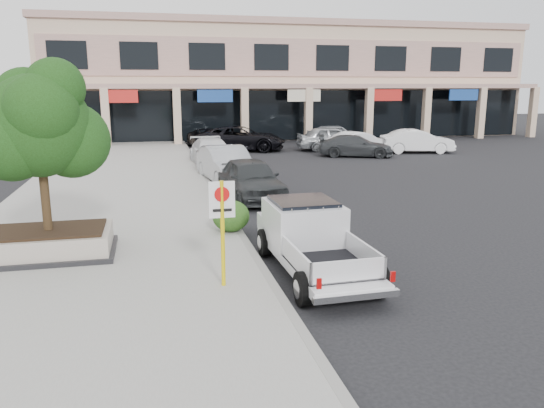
{
  "coord_description": "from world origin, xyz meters",
  "views": [
    {
      "loc": [
        -4.02,
        -12.64,
        4.4
      ],
      "look_at": [
        -0.76,
        1.5,
        1.13
      ],
      "focal_mm": 35.0,
      "sensor_mm": 36.0,
      "label": 1
    }
  ],
  "objects": [
    {
      "name": "curb_car_c",
      "position": [
        -0.71,
        16.56,
        0.74
      ],
      "size": [
        2.3,
        5.19,
        1.48
      ],
      "primitive_type": "imported",
      "rotation": [
        0.0,
        0.0,
        0.05
      ],
      "color": "white",
      "rests_on": "ground"
    },
    {
      "name": "lot_car_b",
      "position": [
        9.21,
        19.67,
        0.72
      ],
      "size": [
        4.62,
        2.64,
        1.44
      ],
      "primitive_type": "imported",
      "rotation": [
        0.0,
        0.0,
        1.84
      ],
      "color": "silver",
      "rests_on": "ground"
    },
    {
      "name": "lot_car_a",
      "position": [
        8.15,
        21.82,
        0.83
      ],
      "size": [
        4.96,
        2.21,
        1.66
      ],
      "primitive_type": "imported",
      "rotation": [
        0.0,
        0.0,
        1.52
      ],
      "color": "#ACB0B4",
      "rests_on": "ground"
    },
    {
      "name": "hedge",
      "position": [
        -1.8,
        2.4,
        0.62
      ],
      "size": [
        1.1,
        0.99,
        0.93
      ],
      "primitive_type": "ellipsoid",
      "color": "#194513",
      "rests_on": "sidewalk"
    },
    {
      "name": "planter",
      "position": [
        -6.64,
        1.22,
        0.48
      ],
      "size": [
        3.2,
        2.2,
        0.68
      ],
      "color": "black",
      "rests_on": "sidewalk"
    },
    {
      "name": "ground",
      "position": [
        0.0,
        0.0,
        0.0
      ],
      "size": [
        120.0,
        120.0,
        0.0
      ],
      "primitive_type": "plane",
      "color": "black",
      "rests_on": "ground"
    },
    {
      "name": "no_parking_sign",
      "position": [
        -2.61,
        -1.86,
        1.63
      ],
      "size": [
        0.55,
        0.09,
        2.3
      ],
      "color": "yellow",
      "rests_on": "sidewalk"
    },
    {
      "name": "curb_car_d",
      "position": [
        -0.01,
        24.66,
        0.69
      ],
      "size": [
        2.86,
        5.2,
        1.38
      ],
      "primitive_type": "imported",
      "rotation": [
        0.0,
        0.0,
        0.12
      ],
      "color": "black",
      "rests_on": "ground"
    },
    {
      "name": "lot_car_d",
      "position": [
        2.0,
        23.01,
        0.84
      ],
      "size": [
        6.58,
        4.49,
        1.67
      ],
      "primitive_type": "imported",
      "rotation": [
        0.0,
        0.0,
        1.26
      ],
      "color": "black",
      "rests_on": "ground"
    },
    {
      "name": "curb_car_a",
      "position": [
        -0.25,
        7.4,
        0.8
      ],
      "size": [
        2.33,
        4.87,
        1.61
      ],
      "primitive_type": "imported",
      "rotation": [
        0.0,
        0.0,
        0.09
      ],
      "color": "#292C2E",
      "rests_on": "ground"
    },
    {
      "name": "planter_tree",
      "position": [
        -6.5,
        1.38,
        3.41
      ],
      "size": [
        2.9,
        2.55,
        4.0
      ],
      "color": "#322013",
      "rests_on": "planter"
    },
    {
      "name": "curb",
      "position": [
        -1.55,
        6.0,
        0.07
      ],
      "size": [
        0.2,
        52.0,
        0.15
      ],
      "primitive_type": "cube",
      "color": "gray",
      "rests_on": "ground"
    },
    {
      "name": "lot_car_f",
      "position": [
        13.14,
        19.26,
        0.77
      ],
      "size": [
        4.9,
        2.53,
        1.54
      ],
      "primitive_type": "imported",
      "rotation": [
        0.0,
        0.0,
        1.37
      ],
      "color": "white",
      "rests_on": "ground"
    },
    {
      "name": "lot_car_c",
      "position": [
        8.49,
        18.4,
        0.67
      ],
      "size": [
        4.98,
        3.35,
        1.34
      ],
      "primitive_type": "imported",
      "rotation": [
        0.0,
        0.0,
        1.22
      ],
      "color": "#303336",
      "rests_on": "ground"
    },
    {
      "name": "sidewalk",
      "position": [
        -5.5,
        6.0,
        0.07
      ],
      "size": [
        8.0,
        52.0,
        0.15
      ],
      "primitive_type": "cube",
      "color": "gray",
      "rests_on": "ground"
    },
    {
      "name": "lot_car_e",
      "position": [
        9.7,
        25.55,
        0.74
      ],
      "size": [
        4.5,
        2.2,
        1.48
      ],
      "primitive_type": "imported",
      "rotation": [
        0.0,
        0.0,
        1.68
      ],
      "color": "#AFB3B8",
      "rests_on": "ground"
    },
    {
      "name": "curb_car_b",
      "position": [
        -0.65,
        11.29,
        0.83
      ],
      "size": [
        2.4,
        5.21,
        1.65
      ],
      "primitive_type": "imported",
      "rotation": [
        0.0,
        0.0,
        0.13
      ],
      "color": "#A3A6AB",
      "rests_on": "ground"
    },
    {
      "name": "strip_mall",
      "position": [
        8.0,
        33.93,
        4.75
      ],
      "size": [
        40.55,
        12.43,
        9.5
      ],
      "color": "#D3B194",
      "rests_on": "ground"
    },
    {
      "name": "pickup_truck",
      "position": [
        -0.35,
        -1.22,
        0.81
      ],
      "size": [
        2.04,
        5.19,
        1.62
      ],
      "primitive_type": null,
      "rotation": [
        0.0,
        0.0,
        0.03
      ],
      "color": "silver",
      "rests_on": "ground"
    }
  ]
}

